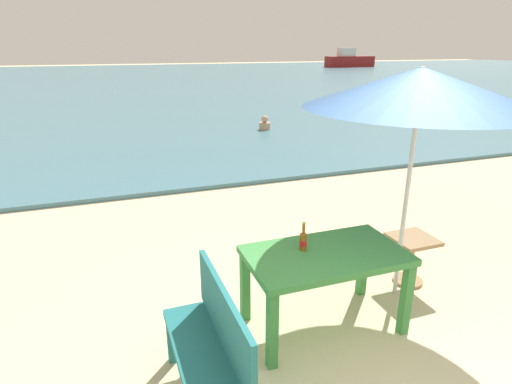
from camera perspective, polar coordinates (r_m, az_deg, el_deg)
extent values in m
cube|color=teal|center=(32.18, -16.79, 14.26)|extent=(120.00, 50.00, 0.08)
cube|color=#3D8C42|center=(3.78, 9.47, -8.50)|extent=(1.40, 0.80, 0.06)
cube|color=#3D8C42|center=(3.49, 2.20, -18.31)|extent=(0.08, 0.08, 0.70)
cube|color=#3D8C42|center=(4.06, 19.72, -13.56)|extent=(0.08, 0.08, 0.70)
cube|color=#3D8C42|center=(4.01, -1.50, -12.71)|extent=(0.08, 0.08, 0.70)
cube|color=#3D8C42|center=(4.52, 14.32, -9.41)|extent=(0.08, 0.08, 0.70)
cylinder|color=brown|center=(3.75, 6.43, -6.78)|extent=(0.06, 0.06, 0.16)
cone|color=brown|center=(3.71, 6.47, -5.71)|extent=(0.06, 0.06, 0.03)
cylinder|color=brown|center=(3.69, 6.51, -4.90)|extent=(0.03, 0.03, 0.09)
cylinder|color=red|center=(3.75, 6.43, -6.89)|extent=(0.07, 0.07, 0.05)
cylinder|color=gold|center=(3.67, 6.54, -4.22)|extent=(0.03, 0.03, 0.01)
cylinder|color=silver|center=(4.32, 19.88, 0.25)|extent=(0.04, 0.04, 2.30)
cone|color=#33598C|center=(4.13, 21.44, 13.07)|extent=(2.10, 2.10, 0.36)
cube|color=#9E7A51|center=(4.81, 20.58, -6.02)|extent=(0.44, 0.44, 0.04)
cylinder|color=#9E7A51|center=(4.92, 20.21, -8.87)|extent=(0.07, 0.07, 0.50)
cylinder|color=#9E7A51|center=(5.03, 19.90, -11.23)|extent=(0.32, 0.32, 0.03)
cube|color=#237275|center=(3.13, -7.26, -21.23)|extent=(0.38, 1.21, 0.05)
cube|color=#237275|center=(2.99, -4.39, -16.55)|extent=(0.06, 1.20, 0.44)
cube|color=#237275|center=(3.69, -11.48, -19.06)|extent=(0.06, 0.06, 0.42)
cube|color=#237275|center=(3.72, -7.01, -18.33)|extent=(0.06, 0.06, 0.42)
cylinder|color=tan|center=(12.72, 1.19, 8.97)|extent=(0.34, 0.34, 0.20)
sphere|color=tan|center=(12.69, 1.20, 9.88)|extent=(0.21, 0.21, 0.21)
cube|color=maroon|center=(51.23, 12.62, 16.92)|extent=(5.67, 1.55, 1.16)
cube|color=silver|center=(50.93, 12.19, 18.10)|extent=(1.81, 1.16, 0.90)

